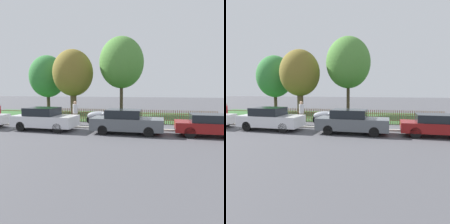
{
  "view_description": "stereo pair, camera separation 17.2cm",
  "coord_description": "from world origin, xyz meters",
  "views": [
    {
      "loc": [
        1.86,
        -14.65,
        2.8
      ],
      "look_at": [
        -1.37,
        1.04,
        1.1
      ],
      "focal_mm": 35.0,
      "sensor_mm": 36.0,
      "label": 1
    },
    {
      "loc": [
        2.03,
        -14.62,
        2.8
      ],
      "look_at": [
        -1.37,
        1.04,
        1.1
      ],
      "focal_mm": 35.0,
      "sensor_mm": 36.0,
      "label": 2
    }
  ],
  "objects": [
    {
      "name": "park_fence",
      "position": [
        -0.0,
        2.99,
        0.57
      ],
      "size": [
        36.67,
        0.05,
        1.13
      ],
      "color": "brown",
      "rests_on": "ground"
    },
    {
      "name": "tree_behind_motorcycle",
      "position": [
        -6.96,
        7.55,
        4.46
      ],
      "size": [
        4.29,
        4.29,
        6.97
      ],
      "color": "brown",
      "rests_on": "ground"
    },
    {
      "name": "covered_motorcycle",
      "position": [
        -2.61,
        2.14,
        0.64
      ],
      "size": [
        2.13,
        0.86,
        1.02
      ],
      "rotation": [
        0.0,
        0.0,
        -0.02
      ],
      "color": "black",
      "rests_on": "ground"
    },
    {
      "name": "pedestrian_by_lamp",
      "position": [
        -4.33,
        1.27,
        1.05
      ],
      "size": [
        0.53,
        0.53,
        1.86
      ],
      "rotation": [
        0.0,
        0.0,
        5.62
      ],
      "color": "#7F6B51",
      "rests_on": "ground"
    },
    {
      "name": "ground_plane",
      "position": [
        0.0,
        0.0,
        0.0
      ],
      "size": [
        120.0,
        120.0,
        0.0
      ],
      "primitive_type": "plane",
      "color": "#4C4C51"
    },
    {
      "name": "parked_car_red_compact",
      "position": [
        5.03,
        -1.09,
        0.69
      ],
      "size": [
        4.28,
        1.77,
        1.33
      ],
      "rotation": [
        0.0,
        0.0,
        -0.02
      ],
      "color": "maroon",
      "rests_on": "ground"
    },
    {
      "name": "grass_strip",
      "position": [
        0.0,
        7.23,
        0.01
      ],
      "size": [
        36.67,
        8.49,
        0.01
      ],
      "primitive_type": "cube",
      "color": "#33602D",
      "rests_on": "ground"
    },
    {
      "name": "parked_car_navy_estate",
      "position": [
        0.01,
        -1.23,
        0.76
      ],
      "size": [
        4.49,
        1.74,
        1.52
      ],
      "rotation": [
        0.0,
        0.0,
        -0.02
      ],
      "color": "#51565B",
      "rests_on": "ground"
    },
    {
      "name": "parked_car_black_saloon",
      "position": [
        -5.62,
        -1.13,
        0.78
      ],
      "size": [
        4.34,
        2.01,
        1.53
      ],
      "rotation": [
        0.0,
        0.0,
        -0.04
      ],
      "color": "silver",
      "rests_on": "ground"
    },
    {
      "name": "tree_mid_park",
      "position": [
        -1.86,
        8.35,
        5.53
      ],
      "size": [
        4.66,
        4.66,
        8.22
      ],
      "color": "#473828",
      "rests_on": "ground"
    },
    {
      "name": "kerb_stone",
      "position": [
        0.0,
        0.1,
        0.06
      ],
      "size": [
        36.67,
        0.2,
        0.12
      ],
      "primitive_type": "cube",
      "color": "#B2ADA3",
      "rests_on": "ground"
    },
    {
      "name": "tree_nearest_kerb",
      "position": [
        -10.94,
        9.53,
        4.27
      ],
      "size": [
        4.29,
        4.29,
        6.75
      ],
      "color": "#473828",
      "rests_on": "ground"
    }
  ]
}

